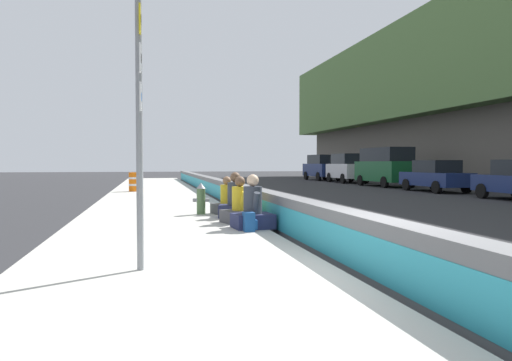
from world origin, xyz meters
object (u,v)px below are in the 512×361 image
object	(u,v)px
fire_hydrant	(201,198)
seated_person_foreground	(253,211)
parked_car_far	(347,168)
parked_car_fourth	(436,176)
construction_barrel	(134,182)
parked_car_midline	(385,166)
seated_person_far	(227,202)
seated_person_rear	(235,203)
parked_car_farther	(322,167)
backpack	(249,222)
seated_person_middle	(240,208)
route_sign_post	(140,113)

from	to	relation	value
fire_hydrant	seated_person_foreground	world-z (taller)	seated_person_foreground
seated_person_foreground	parked_car_far	xyz separation A→B (m)	(25.37, -13.03, 0.67)
seated_person_foreground	parked_car_fourth	world-z (taller)	parked_car_fourth
construction_barrel	parked_car_midline	world-z (taller)	parked_car_midline
fire_hydrant	construction_barrel	xyz separation A→B (m)	(11.54, 2.14, 0.03)
parked_car_far	seated_person_far	bearing A→B (deg)	149.46
seated_person_rear	parked_car_farther	size ratio (longest dim) A/B	0.24
parked_car_far	seated_person_rear	bearing A→B (deg)	150.64
parked_car_fourth	parked_car_far	xyz separation A→B (m)	(12.26, -0.13, 0.32)
parked_car_fourth	seated_person_rear	bearing A→B (deg)	130.22
backpack	parked_car_fourth	bearing A→B (deg)	-43.93
fire_hydrant	parked_car_far	bearing A→B (deg)	-31.86
construction_barrel	seated_person_rear	bearing A→B (deg)	-166.63
seated_person_middle	parked_car_farther	world-z (taller)	parked_car_farther
seated_person_rear	seated_person_far	bearing A→B (deg)	4.40
construction_barrel	backpack	bearing A→B (deg)	-169.55
seated_person_foreground	seated_person_middle	world-z (taller)	seated_person_foreground
route_sign_post	parked_car_farther	world-z (taller)	route_sign_post
fire_hydrant	seated_person_far	distance (m)	0.75
backpack	parked_car_far	bearing A→B (deg)	-27.07
fire_hydrant	seated_person_foreground	size ratio (longest dim) A/B	0.74
backpack	route_sign_post	bearing A→B (deg)	146.69
construction_barrel	parked_car_midline	bearing A→B (deg)	-74.56
parked_car_midline	parked_car_fourth	bearing A→B (deg)	179.01
fire_hydrant	parked_car_far	world-z (taller)	parked_car_far
construction_barrel	parked_car_far	world-z (taller)	parked_car_far
route_sign_post	backpack	xyz separation A→B (m)	(3.29, -2.16, -1.90)
parked_car_farther	construction_barrel	bearing A→B (deg)	135.64
seated_person_far	parked_car_far	distance (m)	25.80
route_sign_post	backpack	world-z (taller)	route_sign_post
backpack	parked_car_midline	size ratio (longest dim) A/B	0.08
seated_person_middle	construction_barrel	world-z (taller)	seated_person_middle
seated_person_rear	backpack	xyz separation A→B (m)	(-2.66, 0.17, -0.18)
seated_person_far	parked_car_midline	distance (m)	20.60
seated_person_rear	backpack	bearing A→B (deg)	176.36
route_sign_post	backpack	distance (m)	4.37
route_sign_post	construction_barrel	distance (m)	18.46
fire_hydrant	seated_person_middle	bearing A→B (deg)	-160.67
seated_person_rear	seated_person_far	size ratio (longest dim) A/B	1.13
fire_hydrant	seated_person_rear	xyz separation A→B (m)	(-0.89, -0.81, -0.08)
fire_hydrant	parked_car_far	size ratio (longest dim) A/B	0.18
backpack	parked_car_midline	distance (m)	23.56
seated_person_rear	parked_car_midline	distance (m)	21.30
seated_person_rear	parked_car_midline	xyz separation A→B (m)	(16.84, -13.01, 0.84)
parked_car_farther	parked_car_midline	bearing A→B (deg)	-179.64
construction_barrel	parked_car_midline	distance (m)	16.57
fire_hydrant	seated_person_far	bearing A→B (deg)	-85.23
seated_person_far	construction_barrel	bearing A→B (deg)	14.09
route_sign_post	seated_person_far	xyz separation A→B (m)	(6.90, -2.26, -1.76)
seated_person_foreground	parked_car_farther	size ratio (longest dim) A/B	0.24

